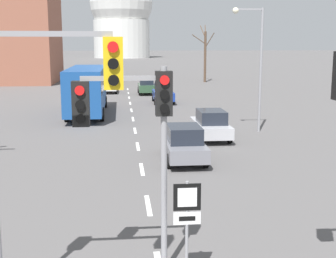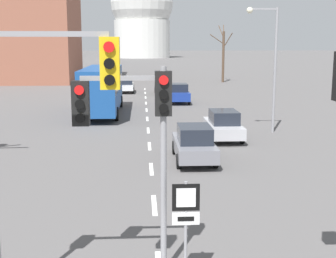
{
  "view_description": "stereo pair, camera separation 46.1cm",
  "coord_description": "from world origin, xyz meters",
  "px_view_note": "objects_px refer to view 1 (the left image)",
  "views": [
    {
      "loc": [
        -0.83,
        -5.66,
        5.18
      ],
      "look_at": [
        0.2,
        4.53,
        3.32
      ],
      "focal_mm": 50.0,
      "sensor_mm": 36.0,
      "label": 1
    },
    {
      "loc": [
        -0.37,
        -5.7,
        5.18
      ],
      "look_at": [
        0.2,
        4.53,
        3.32
      ],
      "focal_mm": 50.0,
      "sensor_mm": 36.0,
      "label": 2
    }
  ],
  "objects_px": {
    "route_sign_post": "(187,214)",
    "sedan_mid_centre": "(163,93)",
    "sedan_near_right": "(211,124)",
    "city_bus": "(87,87)",
    "traffic_signal_centre_tall": "(135,120)",
    "street_lamp_right": "(255,56)",
    "sedan_far_right": "(146,86)",
    "sedan_near_left": "(109,85)",
    "sedan_far_left": "(184,143)",
    "traffic_signal_near_left": "(31,94)"
  },
  "relations": [
    {
      "from": "route_sign_post",
      "to": "sedan_mid_centre",
      "type": "bearing_deg",
      "value": 85.72
    },
    {
      "from": "sedan_near_right",
      "to": "city_bus",
      "type": "bearing_deg",
      "value": 126.76
    },
    {
      "from": "traffic_signal_centre_tall",
      "to": "city_bus",
      "type": "relative_size",
      "value": 0.44
    },
    {
      "from": "sedan_mid_centre",
      "to": "street_lamp_right",
      "type": "bearing_deg",
      "value": -74.19
    },
    {
      "from": "sedan_far_right",
      "to": "city_bus",
      "type": "xyz_separation_m",
      "value": [
        -5.19,
        -14.09,
        1.22
      ]
    },
    {
      "from": "street_lamp_right",
      "to": "sedan_near_right",
      "type": "height_order",
      "value": "street_lamp_right"
    },
    {
      "from": "street_lamp_right",
      "to": "sedan_far_right",
      "type": "distance_m",
      "value": 23.08
    },
    {
      "from": "sedan_near_left",
      "to": "city_bus",
      "type": "relative_size",
      "value": 0.39
    },
    {
      "from": "sedan_far_right",
      "to": "sedan_near_left",
      "type": "bearing_deg",
      "value": 154.98
    },
    {
      "from": "sedan_far_right",
      "to": "route_sign_post",
      "type": "bearing_deg",
      "value": -91.9
    },
    {
      "from": "sedan_far_right",
      "to": "city_bus",
      "type": "bearing_deg",
      "value": -110.22
    },
    {
      "from": "traffic_signal_centre_tall",
      "to": "sedan_far_left",
      "type": "xyz_separation_m",
      "value": [
        2.49,
        10.41,
        -2.77
      ]
    },
    {
      "from": "sedan_near_left",
      "to": "sedan_near_right",
      "type": "bearing_deg",
      "value": -76.52
    },
    {
      "from": "sedan_mid_centre",
      "to": "sedan_far_left",
      "type": "relative_size",
      "value": 1.01
    },
    {
      "from": "sedan_far_left",
      "to": "sedan_far_right",
      "type": "height_order",
      "value": "sedan_far_right"
    },
    {
      "from": "sedan_near_right",
      "to": "sedan_near_left",
      "type": "bearing_deg",
      "value": 103.48
    },
    {
      "from": "sedan_far_left",
      "to": "sedan_mid_centre",
      "type": "bearing_deg",
      "value": 87.3
    },
    {
      "from": "sedan_far_left",
      "to": "traffic_signal_centre_tall",
      "type": "bearing_deg",
      "value": -103.42
    },
    {
      "from": "sedan_far_left",
      "to": "city_bus",
      "type": "height_order",
      "value": "city_bus"
    },
    {
      "from": "street_lamp_right",
      "to": "sedan_near_left",
      "type": "height_order",
      "value": "street_lamp_right"
    },
    {
      "from": "traffic_signal_near_left",
      "to": "sedan_far_left",
      "type": "xyz_separation_m",
      "value": [
        4.41,
        11.64,
        -3.47
      ]
    },
    {
      "from": "route_sign_post",
      "to": "street_lamp_right",
      "type": "bearing_deg",
      "value": 69.55
    },
    {
      "from": "sedan_near_right",
      "to": "traffic_signal_centre_tall",
      "type": "bearing_deg",
      "value": -106.98
    },
    {
      "from": "sedan_far_right",
      "to": "traffic_signal_centre_tall",
      "type": "bearing_deg",
      "value": -93.51
    },
    {
      "from": "route_sign_post",
      "to": "sedan_near_left",
      "type": "xyz_separation_m",
      "value": [
        -2.65,
        41.48,
        -0.71
      ]
    },
    {
      "from": "route_sign_post",
      "to": "street_lamp_right",
      "type": "height_order",
      "value": "street_lamp_right"
    },
    {
      "from": "sedan_near_right",
      "to": "sedan_far_left",
      "type": "bearing_deg",
      "value": -114.21
    },
    {
      "from": "traffic_signal_near_left",
      "to": "sedan_far_right",
      "type": "relative_size",
      "value": 1.36
    },
    {
      "from": "route_sign_post",
      "to": "sedan_far_right",
      "type": "xyz_separation_m",
      "value": [
        1.32,
        39.63,
        -0.71
      ]
    },
    {
      "from": "traffic_signal_centre_tall",
      "to": "route_sign_post",
      "type": "relative_size",
      "value": 2.07
    },
    {
      "from": "traffic_signal_near_left",
      "to": "sedan_mid_centre",
      "type": "xyz_separation_m",
      "value": [
        5.41,
        32.8,
        -3.4
      ]
    },
    {
      "from": "sedan_far_right",
      "to": "sedan_far_left",
      "type": "bearing_deg",
      "value": -89.85
    },
    {
      "from": "route_sign_post",
      "to": "street_lamp_right",
      "type": "xyz_separation_m",
      "value": [
        6.5,
        17.44,
        2.96
      ]
    },
    {
      "from": "street_lamp_right",
      "to": "sedan_near_right",
      "type": "distance_m",
      "value": 5.08
    },
    {
      "from": "sedan_far_left",
      "to": "route_sign_post",
      "type": "bearing_deg",
      "value": -97.36
    },
    {
      "from": "sedan_near_right",
      "to": "city_bus",
      "type": "height_order",
      "value": "city_bus"
    },
    {
      "from": "route_sign_post",
      "to": "city_bus",
      "type": "bearing_deg",
      "value": 98.62
    },
    {
      "from": "sedan_near_left",
      "to": "route_sign_post",
      "type": "bearing_deg",
      "value": -86.35
    },
    {
      "from": "sedan_mid_centre",
      "to": "sedan_near_right",
      "type": "bearing_deg",
      "value": -85.94
    },
    {
      "from": "sedan_mid_centre",
      "to": "sedan_far_left",
      "type": "xyz_separation_m",
      "value": [
        -1.0,
        -21.16,
        -0.07
      ]
    },
    {
      "from": "sedan_far_right",
      "to": "city_bus",
      "type": "distance_m",
      "value": 15.06
    },
    {
      "from": "sedan_mid_centre",
      "to": "route_sign_post",
      "type": "bearing_deg",
      "value": -94.28
    },
    {
      "from": "sedan_near_left",
      "to": "traffic_signal_near_left",
      "type": "bearing_deg",
      "value": -90.5
    },
    {
      "from": "traffic_signal_centre_tall",
      "to": "sedan_far_left",
      "type": "bearing_deg",
      "value": 76.58
    },
    {
      "from": "traffic_signal_near_left",
      "to": "sedan_mid_centre",
      "type": "relative_size",
      "value": 1.29
    },
    {
      "from": "traffic_signal_centre_tall",
      "to": "sedan_mid_centre",
      "type": "height_order",
      "value": "traffic_signal_centre_tall"
    },
    {
      "from": "traffic_signal_near_left",
      "to": "sedan_near_right",
      "type": "distance_m",
      "value": 18.05
    },
    {
      "from": "sedan_far_left",
      "to": "city_bus",
      "type": "bearing_deg",
      "value": 109.65
    },
    {
      "from": "sedan_mid_centre",
      "to": "sedan_far_left",
      "type": "height_order",
      "value": "sedan_mid_centre"
    },
    {
      "from": "traffic_signal_centre_tall",
      "to": "sedan_near_right",
      "type": "xyz_separation_m",
      "value": [
        4.65,
        15.22,
        -2.77
      ]
    }
  ]
}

